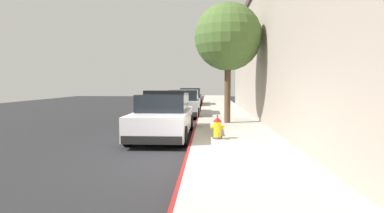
# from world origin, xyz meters

# --- Properties ---
(ground_plane) EXTENTS (31.30, 60.00, 0.20)m
(ground_plane) POSITION_xyz_m (-4.54, 10.00, -0.10)
(ground_plane) COLOR #232326
(sidewalk_pavement) EXTENTS (2.93, 60.00, 0.16)m
(sidewalk_pavement) POSITION_xyz_m (1.46, 10.00, 0.08)
(sidewalk_pavement) COLOR #ADA89E
(sidewalk_pavement) RESTS_ON ground
(curb_painted_edge) EXTENTS (0.08, 60.00, 0.16)m
(curb_painted_edge) POSITION_xyz_m (-0.04, 10.00, 0.08)
(curb_painted_edge) COLOR maroon
(curb_painted_edge) RESTS_ON ground
(storefront_building) EXTENTS (6.96, 27.70, 7.02)m
(storefront_building) POSITION_xyz_m (6.29, 6.67, 3.52)
(storefront_building) COLOR gray
(storefront_building) RESTS_ON ground
(police_cruiser) EXTENTS (1.94, 4.84, 1.68)m
(police_cruiser) POSITION_xyz_m (-1.13, 3.62, 0.74)
(police_cruiser) COLOR white
(police_cruiser) RESTS_ON ground
(parked_car_silver_ahead) EXTENTS (1.94, 4.84, 1.56)m
(parked_car_silver_ahead) POSITION_xyz_m (-0.96, 11.01, 0.74)
(parked_car_silver_ahead) COLOR #B2B5BA
(parked_car_silver_ahead) RESTS_ON ground
(parked_car_dark_far) EXTENTS (1.94, 4.84, 1.56)m
(parked_car_dark_far) POSITION_xyz_m (-1.02, 19.18, 0.74)
(parked_car_dark_far) COLOR black
(parked_car_dark_far) RESTS_ON ground
(fire_hydrant) EXTENTS (0.44, 0.40, 0.76)m
(fire_hydrant) POSITION_xyz_m (0.78, 2.44, 0.51)
(fire_hydrant) COLOR #4C4C51
(fire_hydrant) RESTS_ON sidewalk_pavement
(street_tree) EXTENTS (3.01, 3.01, 5.36)m
(street_tree) POSITION_xyz_m (1.36, 6.59, 4.00)
(street_tree) COLOR brown
(street_tree) RESTS_ON sidewalk_pavement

